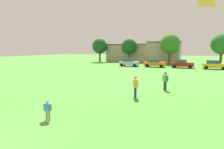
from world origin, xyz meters
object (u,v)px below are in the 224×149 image
kite (206,3)px  parked_car_orange_1 (154,63)px  adult_bystander (135,85)px  parked_car_silver_0 (129,62)px  tree_left (129,47)px  child_kite_flyer (48,108)px  parked_car_yellow_3 (214,65)px  tree_center_left (170,44)px  bystander_near_trees (165,79)px  tree_center_right (222,44)px  parked_car_red_2 (182,64)px  tree_far_left (100,46)px

kite → parked_car_orange_1: bearing=109.9°
adult_bystander → kite: (4.72, 3.11, 6.37)m
parked_car_silver_0 → tree_left: size_ratio=0.66×
child_kite_flyer → tree_left: tree_left is taller
child_kite_flyer → parked_car_orange_1: size_ratio=0.25×
kite → parked_car_orange_1: size_ratio=0.33×
parked_car_yellow_3 → tree_center_left: tree_center_left is taller
bystander_near_trees → tree_left: size_ratio=0.26×
child_kite_flyer → kite: bearing=44.1°
adult_bystander → tree_center_right: tree_center_right is taller
child_kite_flyer → adult_bystander: 7.02m
parked_car_silver_0 → parked_car_red_2: size_ratio=1.00×
tree_center_right → kite: bearing=-99.5°
adult_bystander → tree_far_left: 40.17m
tree_left → child_kite_flyer: bearing=-77.5°
child_kite_flyer → kite: 13.93m
bystander_near_trees → parked_car_silver_0: (-10.64, 21.21, -0.15)m
child_kite_flyer → parked_car_red_2: parked_car_red_2 is taller
bystander_near_trees → parked_car_yellow_3: 22.88m
tree_far_left → tree_center_right: (30.86, 0.51, 0.31)m
parked_car_yellow_3 → parked_car_red_2: bearing=178.2°
parked_car_red_2 → tree_left: (-14.10, 8.45, 3.56)m
bystander_near_trees → tree_far_left: 38.16m
child_kite_flyer → parked_car_yellow_3: parked_car_yellow_3 is taller
parked_car_yellow_3 → tree_center_left: (-9.11, 8.18, 4.19)m
parked_car_silver_0 → tree_center_right: tree_center_right is taller
adult_bystander → kite: kite is taller
tree_left → bystander_near_trees: bearing=-65.9°
child_kite_flyer → parked_car_silver_0: 31.77m
adult_bystander → parked_car_silver_0: bearing=-5.9°
tree_center_left → parked_car_silver_0: bearing=-130.1°
child_kite_flyer → tree_far_left: 44.44m
tree_center_left → tree_left: bearing=177.6°
child_kite_flyer → bystander_near_trees: 11.09m
parked_car_silver_0 → tree_far_left: 15.65m
tree_center_left → tree_center_right: (11.20, 0.74, -0.15)m
kite → tree_left: size_ratio=0.22×
child_kite_flyer → tree_center_left: tree_center_left is taller
parked_car_orange_1 → tree_left: (-8.65, 9.07, 3.56)m
parked_car_orange_1 → tree_left: bearing=133.7°
parked_car_silver_0 → tree_far_left: (-12.05, 9.26, 3.72)m
adult_bystander → bystander_near_trees: adult_bystander is taller
kite → parked_car_yellow_3: bearing=82.0°
parked_car_silver_0 → parked_car_yellow_3: same height
parked_car_silver_0 → adult_bystander: bearing=-70.4°
adult_bystander → tree_center_right: (9.97, 34.64, 3.87)m
bystander_near_trees → child_kite_flyer: bearing=-60.4°
kite → tree_center_left: kite is taller
parked_car_orange_1 → tree_far_left: (-17.58, 8.85, 3.72)m
child_kite_flyer → tree_left: 41.85m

